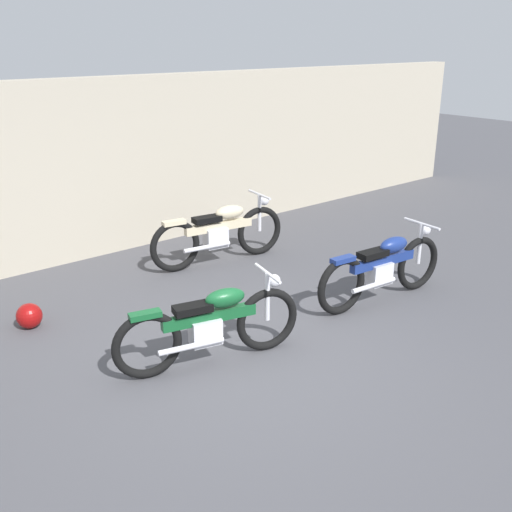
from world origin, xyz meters
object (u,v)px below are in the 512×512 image
Objects in this scene: motorcycle_cream at (220,232)px; motorcycle_green at (211,325)px; motorcycle_blue at (383,268)px; helmet at (29,316)px.

motorcycle_cream reaches higher than motorcycle_green.
motorcycle_green is 2.60m from motorcycle_blue.
motorcycle_cream is 1.04× the size of motorcycle_blue.
motorcycle_cream is (3.00, 0.31, 0.32)m from helmet.
motorcycle_cream is at bearing 113.16° from motorcycle_blue.
motorcycle_blue is (2.60, -0.12, 0.01)m from motorcycle_green.
motorcycle_blue is at bearing -29.34° from helmet.
motorcycle_cream is 2.95m from motorcycle_green.
helmet is at bearing 156.00° from motorcycle_blue.
motorcycle_cream is 2.56m from motorcycle_blue.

